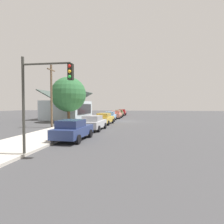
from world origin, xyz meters
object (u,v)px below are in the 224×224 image
Objects in this scene: traffic_light_main at (42,90)px; car_mustard at (105,119)px; car_silver at (93,123)px; car_skyblue at (110,116)px; car_navy at (73,130)px; utility_pole_wooden at (51,95)px; shade_tree at (69,94)px; car_olive at (119,113)px; car_cherry at (122,112)px; fire_hydrant_red at (107,116)px; car_coral at (116,114)px.

car_mustard is at bearing 0.38° from traffic_light_main.
car_skyblue is at bearing 2.78° from car_silver.
car_navy is 12.07m from car_mustard.
utility_pole_wooden reaches higher than car_silver.
car_skyblue is (12.12, 0.24, -0.00)m from car_silver.
car_mustard is 7.62m from shade_tree.
car_olive is 17.13m from shade_tree.
traffic_light_main reaches higher than car_cherry.
car_navy is at bearing 178.49° from car_cherry.
car_olive is 23.53m from utility_pole_wooden.
car_navy is at bearing -176.11° from fire_hydrant_red.
car_silver is at bearing -174.41° from fire_hydrant_red.
utility_pole_wooden is at bearing 38.82° from car_navy.
car_coral is at bearing 178.70° from car_cherry.
shade_tree is 9.69m from fire_hydrant_red.
car_cherry is (17.90, -0.24, 0.00)m from car_skyblue.
car_navy is 5.80m from car_silver.
car_navy is 0.63× the size of shade_tree.
car_navy is 0.86× the size of traffic_light_main.
fire_hydrant_red is at bearing 16.18° from car_skyblue.
car_navy is at bearing -143.23° from utility_pole_wooden.
car_olive is at bearing -2.67° from car_skyblue.
shade_tree is (-21.36, 6.32, 3.57)m from car_cherry.
fire_hydrant_red is (26.67, 1.66, -2.99)m from traffic_light_main.
car_cherry is at bearing 0.11° from traffic_light_main.
traffic_light_main is (-34.74, -0.22, 2.67)m from car_olive.
car_olive is 0.92× the size of traffic_light_main.
car_mustard is 17.00m from traffic_light_main.
car_navy and car_skyblue have the same top height.
traffic_light_main reaches higher than car_mustard.
fire_hydrant_red is at bearing 167.81° from car_olive.
car_skyblue is 17.90m from car_cherry.
car_navy is at bearing -177.38° from car_mustard.
shade_tree is at bearing 117.48° from car_skyblue.
car_coral is 28.86m from traffic_light_main.
car_navy is at bearing -179.24° from car_coral.
car_coral is 0.85× the size of traffic_light_main.
car_mustard is 11.95m from car_coral.
car_skyblue is 7.86m from shade_tree.
car_silver is 6.57m from utility_pole_wooden.
car_mustard is at bearing -179.21° from car_coral.
car_navy is 5.43m from traffic_light_main.
shade_tree is (8.65, 6.32, 3.57)m from car_silver.
car_navy is at bearing -156.66° from shade_tree.
car_olive is (30.03, 0.05, 0.00)m from car_navy.
car_navy is 22.00m from fire_hydrant_red.
car_silver is at bearing 0.43° from traffic_light_main.
traffic_light_main is at bearing 178.75° from car_cherry.
car_cherry is (5.79, -0.14, -0.00)m from car_olive.
shade_tree is at bearing 37.82° from car_silver.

